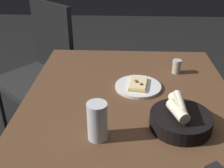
% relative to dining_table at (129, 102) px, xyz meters
% --- Properties ---
extents(dining_table, '(0.97, 1.04, 0.70)m').
position_rel_dining_table_xyz_m(dining_table, '(0.00, 0.00, 0.00)').
color(dining_table, brown).
rests_on(dining_table, ground).
extents(pizza_plate, '(0.23, 0.23, 0.04)m').
position_rel_dining_table_xyz_m(pizza_plate, '(-0.04, -0.04, 0.07)').
color(pizza_plate, white).
rests_on(pizza_plate, dining_table).
extents(bread_basket, '(0.24, 0.24, 0.12)m').
position_rel_dining_table_xyz_m(bread_basket, '(-0.19, 0.26, 0.10)').
color(bread_basket, black).
rests_on(bread_basket, dining_table).
extents(beer_glass, '(0.07, 0.07, 0.15)m').
position_rel_dining_table_xyz_m(beer_glass, '(0.12, 0.34, 0.12)').
color(beer_glass, silver).
rests_on(beer_glass, dining_table).
extents(pepper_shaker, '(0.05, 0.05, 0.08)m').
position_rel_dining_table_xyz_m(pepper_shaker, '(-0.25, -0.21, 0.09)').
color(pepper_shaker, '#BFB299').
rests_on(pepper_shaker, dining_table).
extents(chair_near, '(0.62, 0.62, 0.96)m').
position_rel_dining_table_xyz_m(chair_near, '(0.61, -0.63, -0.10)').
color(chair_near, '#262626').
rests_on(chair_near, ground).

